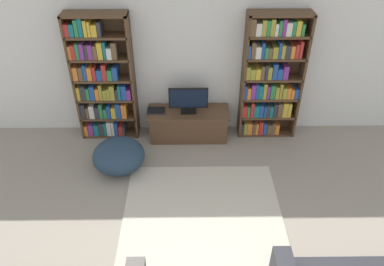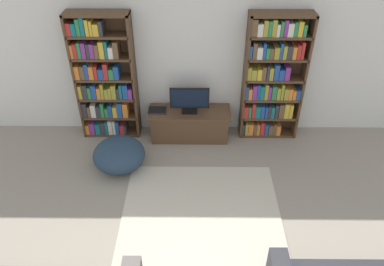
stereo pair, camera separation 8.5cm
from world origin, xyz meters
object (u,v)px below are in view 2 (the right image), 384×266
laptop (157,110)px  television (189,100)px  bookshelf_right (272,79)px  tv_stand (190,124)px  beanbag_ottoman (119,155)px  bookshelf_left (104,80)px

laptop → television: bearing=-2.4°
bookshelf_right → tv_stand: (-1.26, -0.12, -0.76)m
tv_stand → television: size_ratio=2.13×
television → beanbag_ottoman: bearing=-143.4°
bookshelf_left → television: size_ratio=3.33×
tv_stand → television: television is taller
bookshelf_right → television: 1.30m
bookshelf_left → beanbag_ottoman: bearing=-71.3°
bookshelf_right → television: size_ratio=3.33×
laptop → beanbag_ottoman: laptop is taller
bookshelf_left → television: bearing=-6.0°
laptop → tv_stand: bearing=-0.2°
television → beanbag_ottoman: 1.36m
bookshelf_right → tv_stand: 1.48m
bookshelf_left → laptop: bearing=-8.3°
beanbag_ottoman → bookshelf_right: bearing=21.5°
bookshelf_right → tv_stand: bearing=-174.5°
bookshelf_left → tv_stand: 1.52m
television → laptop: size_ratio=2.14×
tv_stand → beanbag_ottoman: (-1.02, -0.78, -0.02)m
television → laptop: bearing=177.6°
bookshelf_right → laptop: 1.85m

